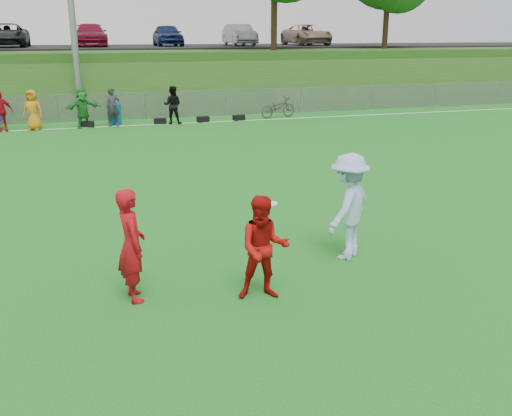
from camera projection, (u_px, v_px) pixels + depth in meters
name	position (u px, v px, depth m)	size (l,w,h in m)	color
ground	(288.00, 289.00, 9.24)	(120.00, 120.00, 0.00)	#15681D
sideline_far	(151.00, 125.00, 25.69)	(60.00, 0.10, 0.01)	white
fence	(145.00, 105.00, 27.33)	(58.00, 0.06, 1.30)	gray
berm	(125.00, 72.00, 37.13)	(120.00, 18.00, 3.00)	#1C4C15
parking_lot	(122.00, 47.00, 38.50)	(120.00, 12.00, 0.10)	black
car_row	(104.00, 35.00, 37.04)	(32.04, 5.18, 1.44)	silver
spectator_row	(84.00, 108.00, 24.65)	(8.23, 1.03, 1.69)	red
gear_bags	(174.00, 121.00, 26.04)	(7.47, 0.37, 0.26)	black
player_red_left	(131.00, 245.00, 8.66)	(0.65, 0.43, 1.78)	#B10C14
player_red_center	(264.00, 248.00, 8.72)	(0.80, 0.62, 1.65)	#A90E0B
player_blue	(348.00, 207.00, 10.28)	(1.26, 0.73, 1.95)	#A6BFE7
frisbee	(270.00, 203.00, 10.66)	(0.29, 0.29, 0.03)	white
recycling_bin	(115.00, 114.00, 25.74)	(0.60, 0.60, 0.91)	#0E47A0
bicycle	(278.00, 107.00, 27.72)	(0.66, 1.90, 1.00)	#313134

